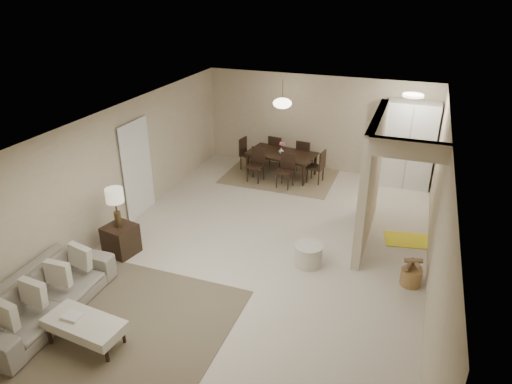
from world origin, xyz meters
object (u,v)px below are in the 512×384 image
at_px(pantry_cabinet, 409,145).
at_px(sofa, 44,296).
at_px(ottoman_bench, 85,325).
at_px(wicker_basket, 411,277).
at_px(round_pouf, 308,255).
at_px(side_table, 121,240).
at_px(dining_table, 281,164).

distance_m(pantry_cabinet, sofa, 8.47).
distance_m(ottoman_bench, wicker_basket, 5.19).
relative_size(pantry_cabinet, round_pouf, 4.12).
height_order(ottoman_bench, wicker_basket, ottoman_bench).
bearing_deg(side_table, wicker_basket, 9.34).
bearing_deg(side_table, sofa, -91.53).
bearing_deg(ottoman_bench, side_table, 118.67).
xyz_separation_m(ottoman_bench, round_pouf, (2.45, 3.00, -0.13)).
relative_size(sofa, wicker_basket, 6.84).
xyz_separation_m(ottoman_bench, side_table, (-0.93, 2.17, -0.04)).
relative_size(pantry_cabinet, side_table, 3.66).
bearing_deg(wicker_basket, round_pouf, -179.42).
relative_size(pantry_cabinet, sofa, 0.89).
distance_m(round_pouf, wicker_basket, 1.77).
bearing_deg(wicker_basket, pantry_cabinet, 95.40).
bearing_deg(wicker_basket, ottoman_bench, -144.45).
xyz_separation_m(round_pouf, wicker_basket, (1.77, 0.02, -0.05)).
relative_size(sofa, dining_table, 1.36).
relative_size(side_table, dining_table, 0.33).
height_order(sofa, dining_table, sofa).
bearing_deg(pantry_cabinet, dining_table, -170.97).
xyz_separation_m(sofa, side_table, (0.05, 1.87, -0.06)).
height_order(sofa, wicker_basket, sofa).
relative_size(wicker_basket, dining_table, 0.20).
bearing_deg(sofa, dining_table, -16.90).
xyz_separation_m(pantry_cabinet, sofa, (-4.80, -6.95, -0.70)).
distance_m(ottoman_bench, dining_table, 6.80).
bearing_deg(round_pouf, wicker_basket, 0.58).
height_order(pantry_cabinet, sofa, pantry_cabinet).
distance_m(pantry_cabinet, side_table, 7.00).
bearing_deg(ottoman_bench, sofa, 168.40).
bearing_deg(sofa, wicker_basket, -64.29).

